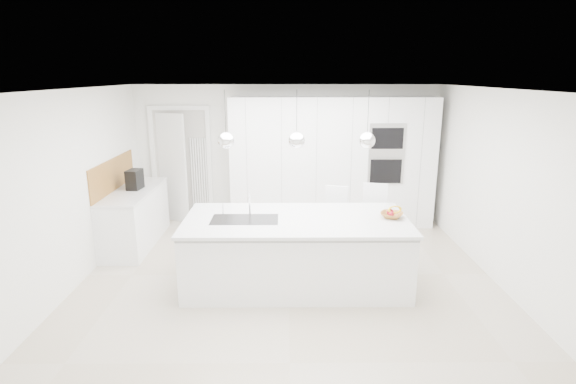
{
  "coord_description": "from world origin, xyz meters",
  "views": [
    {
      "loc": [
        -0.04,
        -5.68,
        2.67
      ],
      "look_at": [
        0.0,
        0.3,
        1.1
      ],
      "focal_mm": 28.0,
      "sensor_mm": 36.0,
      "label": 1
    }
  ],
  "objects_px": {
    "island_base": "(296,254)",
    "bar_stool_left": "(337,224)",
    "bar_stool_right": "(376,224)",
    "espresso_machine": "(135,179)",
    "fruit_bowl": "(392,215)"
  },
  "relations": [
    {
      "from": "island_base",
      "to": "bar_stool_left",
      "type": "relative_size",
      "value": 2.62
    },
    {
      "from": "island_base",
      "to": "bar_stool_left",
      "type": "xyz_separation_m",
      "value": [
        0.63,
        0.9,
        0.1
      ]
    },
    {
      "from": "island_base",
      "to": "bar_stool_right",
      "type": "xyz_separation_m",
      "value": [
        1.18,
        0.81,
        0.13
      ]
    },
    {
      "from": "espresso_machine",
      "to": "bar_stool_left",
      "type": "height_order",
      "value": "espresso_machine"
    },
    {
      "from": "island_base",
      "to": "espresso_machine",
      "type": "relative_size",
      "value": 8.93
    },
    {
      "from": "island_base",
      "to": "fruit_bowl",
      "type": "distance_m",
      "value": 1.32
    },
    {
      "from": "espresso_machine",
      "to": "fruit_bowl",
      "type": "bearing_deg",
      "value": -15.04
    },
    {
      "from": "bar_stool_left",
      "to": "island_base",
      "type": "bearing_deg",
      "value": -113.16
    },
    {
      "from": "island_base",
      "to": "espresso_machine",
      "type": "distance_m",
      "value": 3.04
    },
    {
      "from": "bar_stool_left",
      "to": "bar_stool_right",
      "type": "xyz_separation_m",
      "value": [
        0.56,
        -0.09,
        0.03
      ]
    },
    {
      "from": "island_base",
      "to": "bar_stool_left",
      "type": "bearing_deg",
      "value": 55.11
    },
    {
      "from": "bar_stool_right",
      "to": "fruit_bowl",
      "type": "bearing_deg",
      "value": -73.36
    },
    {
      "from": "fruit_bowl",
      "to": "espresso_machine",
      "type": "xyz_separation_m",
      "value": [
        -3.75,
        1.51,
        0.12
      ]
    },
    {
      "from": "espresso_machine",
      "to": "bar_stool_left",
      "type": "xyz_separation_m",
      "value": [
        3.16,
        -0.67,
        -0.52
      ]
    },
    {
      "from": "fruit_bowl",
      "to": "bar_stool_right",
      "type": "relative_size",
      "value": 0.25
    }
  ]
}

